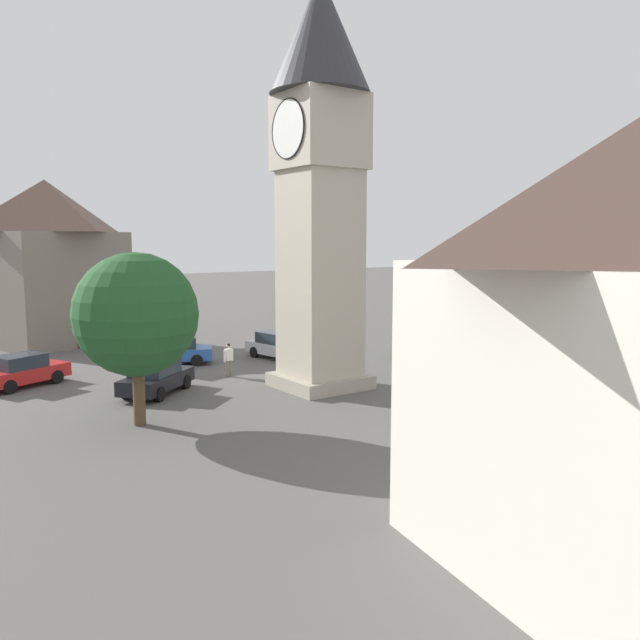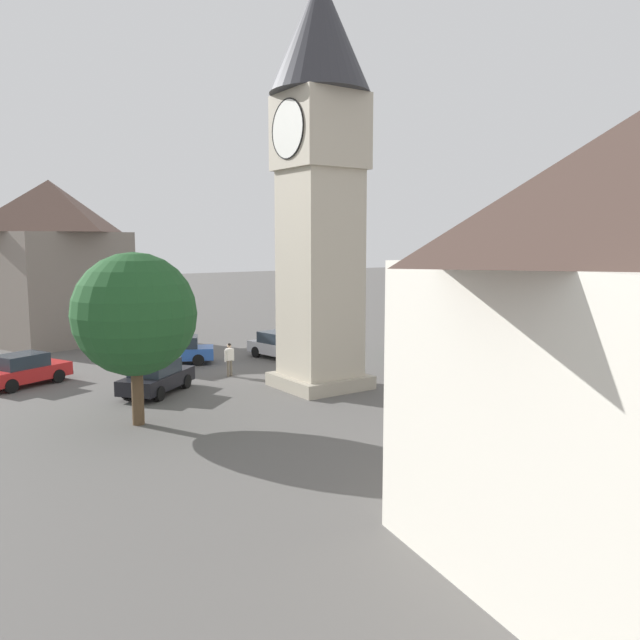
# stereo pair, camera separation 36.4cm
# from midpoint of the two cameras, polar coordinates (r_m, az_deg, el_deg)

# --- Properties ---
(ground_plane) EXTENTS (200.00, 200.00, 0.00)m
(ground_plane) POSITION_cam_midpoint_polar(r_m,az_deg,el_deg) (29.99, -0.35, -5.98)
(ground_plane) COLOR #565451
(clock_tower) EXTENTS (4.52, 4.52, 18.57)m
(clock_tower) POSITION_cam_midpoint_polar(r_m,az_deg,el_deg) (29.48, -0.37, 14.92)
(clock_tower) COLOR #A59C89
(clock_tower) RESTS_ON ground
(car_blue_kerb) EXTENTS (3.03, 4.46, 1.53)m
(car_blue_kerb) POSITION_cam_midpoint_polar(r_m,az_deg,el_deg) (35.92, 21.37, -3.05)
(car_blue_kerb) COLOR #236B38
(car_blue_kerb) RESTS_ON ground
(car_silver_kerb) EXTENTS (3.27, 4.45, 1.53)m
(car_silver_kerb) POSITION_cam_midpoint_polar(r_m,az_deg,el_deg) (36.20, -13.11, -2.67)
(car_silver_kerb) COLOR #2D5BB7
(car_silver_kerb) RESTS_ON ground
(car_red_corner) EXTENTS (3.95, 4.24, 1.53)m
(car_red_corner) POSITION_cam_midpoint_polar(r_m,az_deg,el_deg) (29.46, -14.74, -4.95)
(car_red_corner) COLOR black
(car_red_corner) RESTS_ON ground
(car_white_side) EXTENTS (3.81, 4.32, 1.53)m
(car_white_side) POSITION_cam_midpoint_polar(r_m,az_deg,el_deg) (38.00, 8.42, -2.10)
(car_white_side) COLOR #236B38
(car_white_side) RESTS_ON ground
(car_black_far) EXTENTS (4.35, 2.34, 1.53)m
(car_black_far) POSITION_cam_midpoint_polar(r_m,az_deg,el_deg) (37.01, -4.03, -2.28)
(car_black_far) COLOR silver
(car_black_far) RESTS_ON ground
(car_green_alley) EXTENTS (3.26, 4.46, 1.53)m
(car_green_alley) POSITION_cam_midpoint_polar(r_m,az_deg,el_deg) (33.04, -25.36, -4.10)
(car_green_alley) COLOR red
(car_green_alley) RESTS_ON ground
(pedestrian) EXTENTS (0.26, 0.56, 1.69)m
(pedestrian) POSITION_cam_midpoint_polar(r_m,az_deg,el_deg) (32.36, -8.48, -3.27)
(pedestrian) COLOR #706656
(pedestrian) RESTS_ON ground
(tree) EXTENTS (4.51, 4.51, 6.39)m
(tree) POSITION_cam_midpoint_polar(r_m,az_deg,el_deg) (24.16, -16.50, 0.46)
(tree) COLOR brown
(tree) RESTS_ON ground
(building_shop_left) EXTENTS (10.10, 10.17, 10.75)m
(building_shop_left) POSITION_cam_midpoint_polar(r_m,az_deg,el_deg) (46.17, -23.30, 4.92)
(building_shop_left) COLOR slate
(building_shop_left) RESTS_ON ground
(lamp_post) EXTENTS (0.36, 0.36, 5.25)m
(lamp_post) POSITION_cam_midpoint_polar(r_m,az_deg,el_deg) (27.85, 19.40, -0.11)
(lamp_post) COLOR black
(lamp_post) RESTS_ON ground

